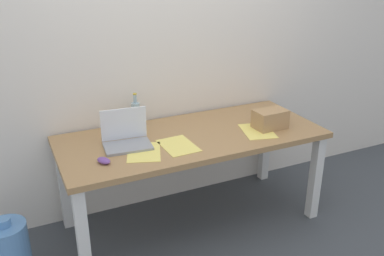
% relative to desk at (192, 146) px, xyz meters
% --- Properties ---
extents(ground_plane, '(8.00, 8.00, 0.00)m').
position_rel_desk_xyz_m(ground_plane, '(0.00, 0.00, -0.64)').
color(ground_plane, '#42474C').
extents(back_wall, '(5.20, 0.08, 2.60)m').
position_rel_desk_xyz_m(back_wall, '(0.00, 0.46, 0.66)').
color(back_wall, silver).
rests_on(back_wall, ground).
extents(desk, '(1.87, 0.80, 0.72)m').
position_rel_desk_xyz_m(desk, '(0.00, 0.00, 0.00)').
color(desk, '#A37A4C').
rests_on(desk, ground).
extents(laptop_left, '(0.33, 0.25, 0.24)m').
position_rel_desk_xyz_m(laptop_left, '(-0.47, 0.02, 0.14)').
color(laptop_left, gray).
rests_on(laptop_left, desk).
extents(beer_bottle, '(0.06, 0.06, 0.26)m').
position_rel_desk_xyz_m(beer_bottle, '(-0.31, 0.32, 0.19)').
color(beer_bottle, '#99B7C1').
rests_on(beer_bottle, desk).
extents(computer_mouse, '(0.10, 0.12, 0.03)m').
position_rel_desk_xyz_m(computer_mouse, '(-0.68, -0.17, 0.10)').
color(computer_mouse, '#724799').
rests_on(computer_mouse, desk).
extents(cardboard_box, '(0.24, 0.16, 0.14)m').
position_rel_desk_xyz_m(cardboard_box, '(0.57, -0.13, 0.15)').
color(cardboard_box, tan).
rests_on(cardboard_box, desk).
extents(paper_sheet_front_right, '(0.28, 0.34, 0.00)m').
position_rel_desk_xyz_m(paper_sheet_front_right, '(0.46, -0.14, 0.09)').
color(paper_sheet_front_right, '#F4E06B').
rests_on(paper_sheet_front_right, desk).
extents(paper_yellow_folder, '(0.22, 0.30, 0.00)m').
position_rel_desk_xyz_m(paper_yellow_folder, '(-0.16, -0.13, 0.09)').
color(paper_yellow_folder, '#F4E06B').
rests_on(paper_yellow_folder, desk).
extents(paper_sheet_front_left, '(0.30, 0.35, 0.00)m').
position_rel_desk_xyz_m(paper_sheet_front_left, '(-0.40, -0.13, 0.09)').
color(paper_sheet_front_left, '#F4E06B').
rests_on(paper_sheet_front_left, desk).
extents(water_cooler_jug, '(0.26, 0.26, 0.44)m').
position_rel_desk_xyz_m(water_cooler_jug, '(-1.29, -0.08, -0.44)').
color(water_cooler_jug, '#598CC6').
rests_on(water_cooler_jug, ground).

